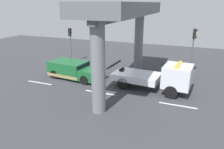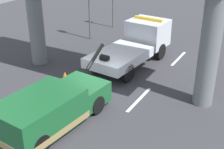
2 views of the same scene
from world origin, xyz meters
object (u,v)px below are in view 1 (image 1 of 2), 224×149
at_px(towed_van_green, 74,70).
at_px(traffic_light_far, 194,42).
at_px(tow_truck_white, 159,77).
at_px(traffic_light_near, 70,38).
at_px(traffic_cone_orange, 117,73).

xyz_separation_m(towed_van_green, traffic_light_far, (10.30, 4.75, 2.54)).
relative_size(tow_truck_white, traffic_light_near, 1.80).
distance_m(tow_truck_white, towed_van_green, 8.07).
relative_size(tow_truck_white, towed_van_green, 1.37).
xyz_separation_m(tow_truck_white, traffic_light_far, (2.25, 4.83, 2.12)).
bearing_deg(traffic_cone_orange, traffic_light_near, 158.68).
bearing_deg(tow_truck_white, traffic_light_near, 156.77).
height_order(towed_van_green, traffic_cone_orange, towed_van_green).
relative_size(tow_truck_white, traffic_light_far, 1.60).
bearing_deg(towed_van_green, traffic_light_far, 24.76).
bearing_deg(traffic_light_far, towed_van_green, -155.24).
xyz_separation_m(tow_truck_white, towed_van_green, (-8.06, 0.08, -0.42)).
height_order(traffic_light_near, traffic_light_far, traffic_light_far).
height_order(tow_truck_white, traffic_light_far, traffic_light_far).
bearing_deg(traffic_light_far, tow_truck_white, -114.97).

